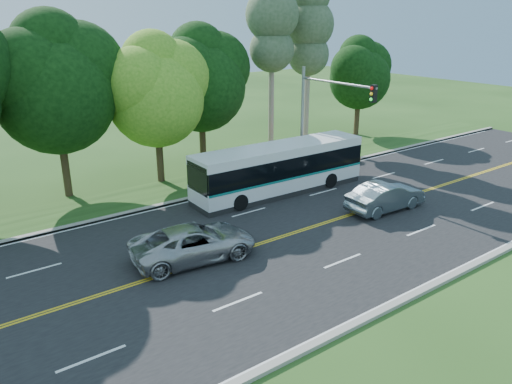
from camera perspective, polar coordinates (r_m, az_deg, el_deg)
ground at (r=24.71m, az=4.87°, el=-4.54°), size 120.00×120.00×0.00m
road at (r=24.71m, az=4.87°, el=-4.52°), size 60.00×14.00×0.02m
curb_north at (r=30.02m, az=-4.09°, el=0.10°), size 60.00×0.30×0.15m
curb_south at (r=20.47m, az=18.33°, el=-10.76°), size 60.00×0.30×0.15m
grass_verge at (r=31.53m, az=-5.89°, el=0.96°), size 60.00×4.00×0.10m
lane_markings at (r=24.64m, az=4.71°, el=-4.55°), size 57.60×13.82×0.00m
tree_row at (r=30.80m, az=-17.90°, el=12.45°), size 44.70×9.10×13.84m
bougainvillea_hedge at (r=34.71m, az=5.06°, el=3.89°), size 9.50×2.25×1.50m
traffic_signal at (r=31.41m, az=7.66°, el=9.53°), size 0.42×6.10×7.00m
transit_bus at (r=29.51m, az=2.70°, el=2.59°), size 11.10×2.65×2.89m
sedan at (r=27.89m, az=14.59°, el=-0.50°), size 4.74×1.84×1.54m
suv at (r=21.84m, az=-7.10°, el=-5.76°), size 5.76×3.23×1.52m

